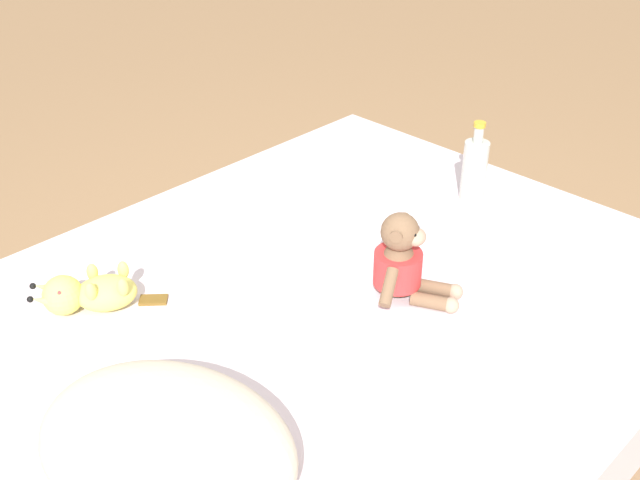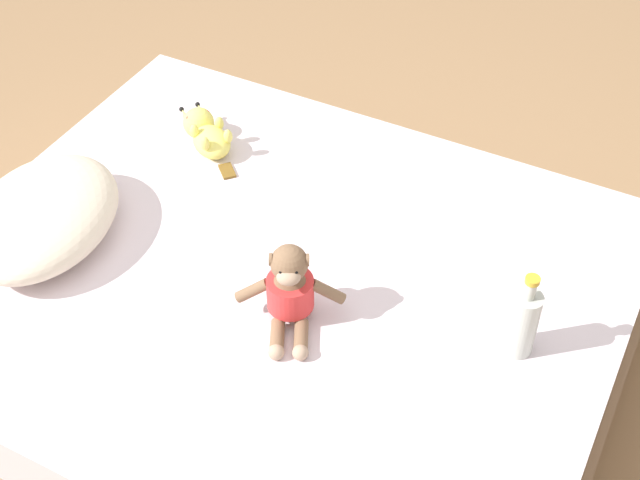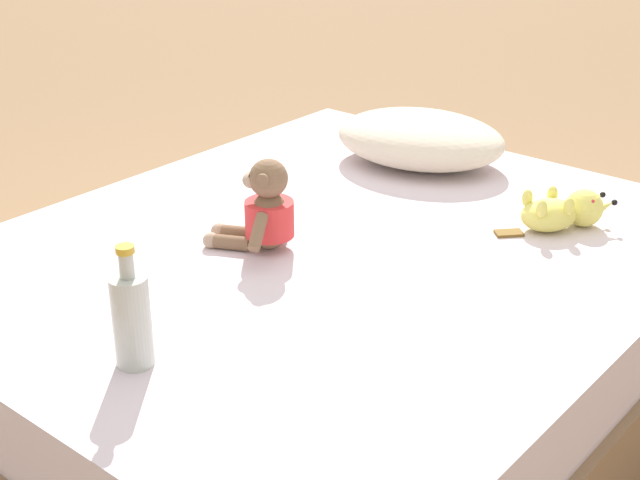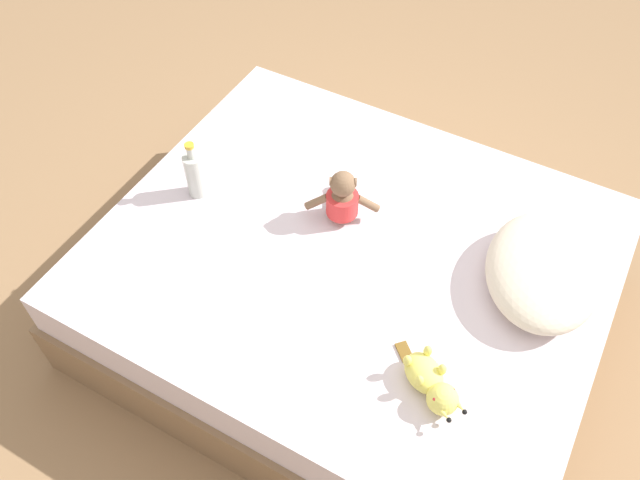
% 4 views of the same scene
% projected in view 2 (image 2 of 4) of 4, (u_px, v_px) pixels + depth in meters
% --- Properties ---
extents(ground_plane, '(16.00, 16.00, 0.00)m').
position_uv_depth(ground_plane, '(281.00, 379.00, 2.76)').
color(ground_plane, '#93704C').
extents(bed, '(1.58, 1.89, 0.48)m').
position_uv_depth(bed, '(279.00, 330.00, 2.60)').
color(bed, '#846647').
rests_on(bed, ground_plane).
extents(pillow, '(0.60, 0.50, 0.16)m').
position_uv_depth(pillow, '(42.00, 216.00, 2.48)').
color(pillow, beige).
rests_on(pillow, bed).
extents(plush_monkey, '(0.25, 0.27, 0.24)m').
position_uv_depth(plush_monkey, '(290.00, 291.00, 2.25)').
color(plush_monkey, brown).
rests_on(plush_monkey, bed).
extents(plush_yellow_creature, '(0.23, 0.30, 0.10)m').
position_uv_depth(plush_yellow_creature, '(206.00, 133.00, 2.80)').
color(plush_yellow_creature, '#EAE066').
rests_on(plush_yellow_creature, bed).
extents(glass_bottle, '(0.08, 0.08, 0.26)m').
position_uv_depth(glass_bottle, '(523.00, 322.00, 2.16)').
color(glass_bottle, '#B7BCB2').
rests_on(glass_bottle, bed).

